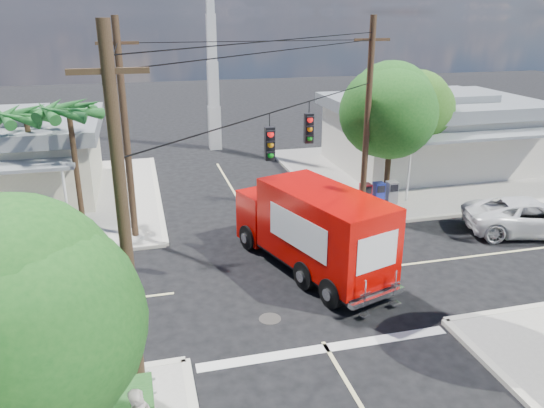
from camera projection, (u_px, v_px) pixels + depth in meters
name	position (u px, v px, depth m)	size (l,w,h in m)	color
ground	(286.00, 279.00, 19.15)	(120.00, 120.00, 0.00)	black
sidewalk_ne	(411.00, 173.00, 31.58)	(14.12, 14.12, 0.14)	#9D988E
sidewalk_nw	(17.00, 204.00, 26.48)	(14.12, 14.12, 0.14)	#9D988E
road_markings	(298.00, 299.00, 17.80)	(32.00, 32.00, 0.01)	beige
building_ne	(430.00, 131.00, 32.18)	(11.80, 10.20, 4.50)	silver
radio_tower	(212.00, 67.00, 35.54)	(0.80, 0.80, 17.00)	silver
tree_sw_front	(19.00, 305.00, 9.16)	(3.88, 3.78, 6.03)	#422D1C
tree_ne_front	(393.00, 108.00, 25.36)	(4.21, 4.14, 6.66)	#422D1C
tree_ne_back	(418.00, 110.00, 28.17)	(3.77, 3.66, 5.82)	#422D1C
palm_nw_front	(69.00, 113.00, 22.50)	(3.01, 3.08, 5.59)	#422D1C
palm_nw_back	(26.00, 118.00, 23.52)	(3.01, 3.08, 5.19)	#422D1C
utility_poles	(231.00, 146.00, 18.64)	(12.00, 10.68, 9.00)	#473321
picket_fence	(22.00, 407.00, 11.99)	(5.94, 0.06, 1.00)	silver
vending_boxes	(378.00, 193.00, 26.08)	(1.90, 0.50, 1.10)	#A0101B
delivery_truck	(312.00, 229.00, 19.35)	(4.41, 7.80, 3.25)	black
parked_car	(531.00, 217.00, 22.90)	(2.56, 5.55, 1.54)	silver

